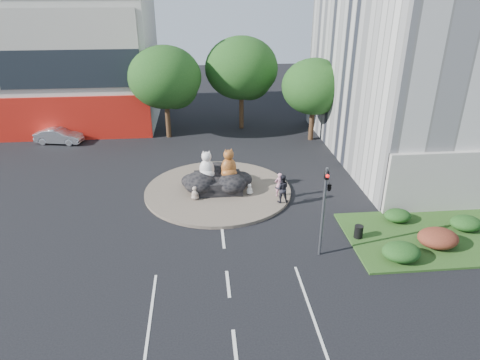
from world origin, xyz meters
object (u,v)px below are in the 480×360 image
at_px(parked_car, 59,136).
at_px(litter_bin, 359,232).
at_px(kitten_white, 250,189).
at_px(pedestrian_pink, 279,185).
at_px(kitten_calico, 195,192).
at_px(cat_white, 207,164).
at_px(cat_tabby, 229,163).
at_px(pedestrian_dark, 282,189).

relative_size(parked_car, litter_bin, 5.68).
relative_size(kitten_white, parked_car, 0.18).
distance_m(pedestrian_pink, litter_bin, 6.45).
bearing_deg(kitten_white, litter_bin, -73.06).
bearing_deg(kitten_calico, cat_white, 106.47).
xyz_separation_m(kitten_white, pedestrian_pink, (1.91, -0.48, 0.45)).
bearing_deg(cat_tabby, pedestrian_dark, -47.54).
height_order(kitten_white, pedestrian_dark, pedestrian_dark).
distance_m(cat_tabby, kitten_calico, 3.06).
bearing_deg(parked_car, cat_white, -119.75).
bearing_deg(cat_tabby, pedestrian_pink, -35.96).
bearing_deg(pedestrian_pink, parked_car, -45.14).
relative_size(cat_white, pedestrian_pink, 1.18).
distance_m(cat_white, kitten_calico, 2.13).
relative_size(kitten_calico, pedestrian_pink, 0.59).
distance_m(cat_white, cat_tabby, 1.47).
distance_m(kitten_white, pedestrian_pink, 2.02).
xyz_separation_m(cat_tabby, pedestrian_dark, (3.23, -2.32, -0.96)).
xyz_separation_m(cat_white, kitten_white, (2.79, -0.95, -1.49)).
relative_size(pedestrian_pink, parked_car, 0.40).
xyz_separation_m(kitten_calico, pedestrian_pink, (5.55, -0.05, 0.34)).
bearing_deg(kitten_white, pedestrian_pink, -40.24).
bearing_deg(parked_car, kitten_calico, -125.03).
bearing_deg(cat_white, pedestrian_dark, -19.85).
xyz_separation_m(cat_tabby, litter_bin, (6.78, -6.80, -1.63)).
xyz_separation_m(pedestrian_dark, litter_bin, (3.55, -4.48, -0.66)).
bearing_deg(pedestrian_dark, cat_white, -21.39).
bearing_deg(kitten_white, cat_white, 134.98).
distance_m(kitten_white, litter_bin, 7.99).
height_order(parked_car, litter_bin, parked_car).
height_order(cat_white, litter_bin, cat_white).
height_order(kitten_calico, pedestrian_pink, pedestrian_pink).
distance_m(pedestrian_pink, parked_car, 21.64).
xyz_separation_m(cat_tabby, parked_car, (-14.42, 11.08, -1.43)).
height_order(cat_tabby, litter_bin, cat_tabby).
bearing_deg(cat_white, parked_car, 145.72).
xyz_separation_m(kitten_calico, litter_bin, (9.10, -5.41, -0.20)).
xyz_separation_m(cat_white, litter_bin, (8.26, -6.79, -1.58)).
xyz_separation_m(cat_white, parked_car, (-12.95, 11.08, -1.39)).
distance_m(pedestrian_dark, litter_bin, 5.75).
bearing_deg(pedestrian_pink, cat_white, -26.74).
relative_size(pedestrian_dark, parked_car, 0.46).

